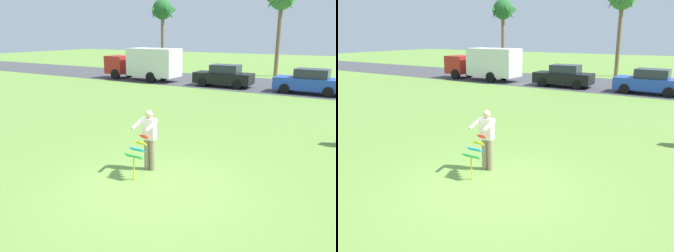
{
  "view_description": "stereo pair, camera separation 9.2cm",
  "coord_description": "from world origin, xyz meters",
  "views": [
    {
      "loc": [
        4.44,
        -6.6,
        3.73
      ],
      "look_at": [
        -0.67,
        1.87,
        1.05
      ],
      "focal_mm": 36.32,
      "sensor_mm": 36.0,
      "label": 1
    },
    {
      "loc": [
        4.52,
        -6.55,
        3.73
      ],
      "look_at": [
        -0.67,
        1.87,
        1.05
      ],
      "focal_mm": 36.32,
      "sensor_mm": 36.0,
      "label": 2
    }
  ],
  "objects": [
    {
      "name": "parked_car_blue",
      "position": [
        0.97,
        16.7,
        0.77
      ],
      "size": [
        4.23,
        1.9,
        1.6
      ],
      "color": "#2347B7",
      "rests_on": "ground"
    },
    {
      "name": "kite_held",
      "position": [
        -0.63,
        0.23,
        0.75
      ],
      "size": [
        0.51,
        0.63,
        1.13
      ],
      "color": "red",
      "rests_on": "ground"
    },
    {
      "name": "parked_truck_red_cab",
      "position": [
        -11.78,
        16.7,
        1.41
      ],
      "size": [
        6.76,
        2.27,
        2.62
      ],
      "color": "#B2231E",
      "rests_on": "ground"
    },
    {
      "name": "road_strip",
      "position": [
        0.0,
        19.1,
        0.01
      ],
      "size": [
        120.0,
        8.0,
        0.01
      ],
      "primitive_type": "cube",
      "color": "#424247",
      "rests_on": "ground"
    },
    {
      "name": "person_kite_flyer",
      "position": [
        -0.67,
        0.85,
        0.95
      ],
      "size": [
        0.57,
        0.68,
        1.73
      ],
      "color": "gray",
      "rests_on": "ground"
    },
    {
      "name": "palm_tree_right_near",
      "position": [
        -3.29,
        25.29,
        6.47
      ],
      "size": [
        2.58,
        2.71,
        7.83
      ],
      "color": "brown",
      "rests_on": "ground"
    },
    {
      "name": "ground_plane",
      "position": [
        0.0,
        0.0,
        0.0
      ],
      "size": [
        120.0,
        120.0,
        0.0
      ],
      "primitive_type": "plane",
      "color": "olive"
    },
    {
      "name": "parked_car_black",
      "position": [
        -4.89,
        16.7,
        0.77
      ],
      "size": [
        4.26,
        1.96,
        1.6
      ],
      "color": "black",
      "rests_on": "ground"
    },
    {
      "name": "palm_tree_left_near",
      "position": [
        -15.51,
        25.32,
        5.97
      ],
      "size": [
        2.58,
        2.71,
        7.29
      ],
      "color": "brown",
      "rests_on": "ground"
    }
  ]
}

